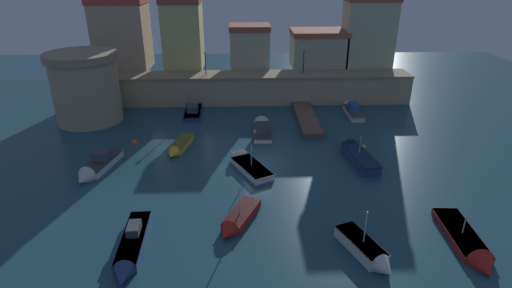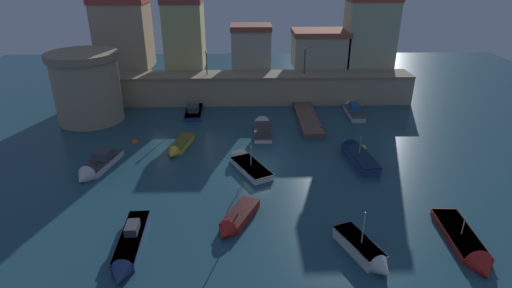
# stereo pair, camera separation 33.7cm
# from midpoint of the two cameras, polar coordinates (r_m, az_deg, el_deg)

# --- Properties ---
(ground_plane) EXTENTS (98.22, 98.22, 0.00)m
(ground_plane) POSITION_cam_midpoint_polar(r_m,az_deg,el_deg) (37.69, -0.10, -2.88)
(ground_plane) COLOR #1E4756
(quay_wall) EXTENTS (41.32, 4.28, 3.80)m
(quay_wall) POSITION_cam_midpoint_polar(r_m,az_deg,el_deg) (54.07, -0.75, 7.91)
(quay_wall) COLOR tan
(quay_wall) RESTS_ON ground
(old_town_backdrop) EXTENTS (40.44, 5.88, 9.50)m
(old_town_backdrop) POSITION_cam_midpoint_polar(r_m,az_deg,el_deg) (57.24, -2.78, 14.77)
(old_town_backdrop) COLOR tan
(old_town_backdrop) RESTS_ON ground
(fortress_tower) EXTENTS (7.91, 7.91, 8.02)m
(fortress_tower) POSITION_cam_midpoint_polar(r_m,az_deg,el_deg) (50.71, -23.01, 7.37)
(fortress_tower) COLOR tan
(fortress_tower) RESTS_ON ground
(pier_dock) EXTENTS (2.28, 10.71, 0.70)m
(pier_dock) POSITION_cam_midpoint_polar(r_m,az_deg,el_deg) (48.19, 6.96, 3.60)
(pier_dock) COLOR brown
(pier_dock) RESTS_ON ground
(quay_lamp_0) EXTENTS (0.32, 0.32, 2.98)m
(quay_lamp_0) POSITION_cam_midpoint_polar(r_m,az_deg,el_deg) (53.30, -7.34, 11.81)
(quay_lamp_0) COLOR black
(quay_lamp_0) RESTS_ON quay_wall
(quay_lamp_1) EXTENTS (0.32, 0.32, 3.43)m
(quay_lamp_1) POSITION_cam_midpoint_polar(r_m,az_deg,el_deg) (53.59, 6.56, 12.21)
(quay_lamp_1) COLOR black
(quay_lamp_1) RESTS_ON quay_wall
(moored_boat_0) EXTENTS (3.07, 6.41, 1.90)m
(moored_boat_0) POSITION_cam_midpoint_polar(r_m,az_deg,el_deg) (39.09, -21.78, -3.02)
(moored_boat_0) COLOR silver
(moored_boat_0) RESTS_ON ground
(moored_boat_1) EXTENTS (2.37, 5.38, 1.23)m
(moored_boat_1) POSITION_cam_midpoint_polar(r_m,az_deg,el_deg) (41.16, -11.02, -0.36)
(moored_boat_1) COLOR gold
(moored_boat_1) RESTS_ON ground
(moored_boat_2) EXTENTS (3.14, 5.18, 3.40)m
(moored_boat_2) POSITION_cam_midpoint_polar(r_m,az_deg,el_deg) (27.51, 15.02, -14.35)
(moored_boat_2) COLOR silver
(moored_boat_2) RESTS_ON ground
(moored_boat_3) EXTENTS (2.09, 6.94, 1.90)m
(moored_boat_3) POSITION_cam_midpoint_polar(r_m,az_deg,el_deg) (51.70, -8.94, 5.02)
(moored_boat_3) COLOR navy
(moored_boat_3) RESTS_ON ground
(moored_boat_4) EXTENTS (2.25, 7.10, 2.45)m
(moored_boat_4) POSITION_cam_midpoint_polar(r_m,az_deg,el_deg) (30.53, 27.63, -12.77)
(moored_boat_4) COLOR red
(moored_boat_4) RESTS_ON ground
(moored_boat_5) EXTENTS (2.56, 7.16, 2.87)m
(moored_boat_5) POSITION_cam_midpoint_polar(r_m,az_deg,el_deg) (39.99, 13.64, -1.24)
(moored_boat_5) COLOR navy
(moored_boat_5) RESTS_ON ground
(moored_boat_6) EXTENTS (1.67, 6.49, 1.95)m
(moored_boat_6) POSITION_cam_midpoint_polar(r_m,az_deg,el_deg) (51.83, 13.08, 4.82)
(moored_boat_6) COLOR silver
(moored_boat_6) RESTS_ON ground
(moored_boat_7) EXTENTS (4.49, 6.42, 3.09)m
(moored_boat_7) POSITION_cam_midpoint_polar(r_m,az_deg,el_deg) (37.46, -1.83, -2.57)
(moored_boat_7) COLOR white
(moored_boat_7) RESTS_ON ground
(moored_boat_8) EXTENTS (1.74, 7.18, 1.58)m
(moored_boat_8) POSITION_cam_midpoint_polar(r_m,az_deg,el_deg) (28.17, -17.53, -13.80)
(moored_boat_8) COLOR navy
(moored_boat_8) RESTS_ON ground
(moored_boat_9) EXTENTS (1.95, 6.77, 1.73)m
(moored_boat_9) POSITION_cam_midpoint_polar(r_m,az_deg,el_deg) (45.62, 0.63, 2.49)
(moored_boat_9) COLOR silver
(moored_boat_9) RESTS_ON ground
(moored_boat_10) EXTENTS (3.40, 5.22, 3.27)m
(moored_boat_10) POSITION_cam_midpoint_polar(r_m,az_deg,el_deg) (29.54, -3.02, -10.66)
(moored_boat_10) COLOR red
(moored_boat_10) RESTS_ON ground
(mooring_buoy_0) EXTENTS (0.61, 0.61, 0.61)m
(mooring_buoy_0) POSITION_cam_midpoint_polar(r_m,az_deg,el_deg) (42.41, 14.61, -0.47)
(mooring_buoy_0) COLOR yellow
(mooring_buoy_0) RESTS_ON ground
(mooring_buoy_1) EXTENTS (0.73, 0.73, 0.73)m
(mooring_buoy_1) POSITION_cam_midpoint_polar(r_m,az_deg,el_deg) (43.88, -16.89, 0.11)
(mooring_buoy_1) COLOR #EA4C19
(mooring_buoy_1) RESTS_ON ground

